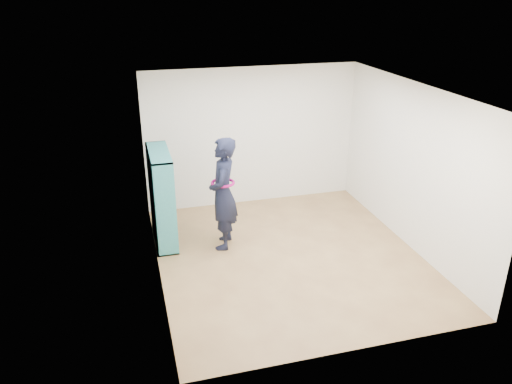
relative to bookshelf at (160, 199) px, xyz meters
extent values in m
plane|color=brown|center=(1.85, -1.08, -0.75)|extent=(4.50, 4.50, 0.00)
plane|color=white|center=(1.85, -1.08, 1.85)|extent=(4.50, 4.50, 0.00)
cube|color=white|center=(-0.15, -1.08, 0.55)|extent=(0.02, 4.50, 2.60)
cube|color=white|center=(3.85, -1.08, 0.55)|extent=(0.02, 4.50, 2.60)
cube|color=white|center=(1.85, 1.17, 0.55)|extent=(4.00, 0.02, 2.60)
cube|color=white|center=(1.85, -3.33, 0.55)|extent=(4.00, 0.02, 2.60)
cube|color=teal|center=(0.03, -0.56, 0.02)|extent=(0.34, 0.02, 1.54)
cube|color=teal|center=(0.03, 0.57, 0.02)|extent=(0.34, 0.02, 1.54)
cube|color=teal|center=(0.03, 0.01, -0.74)|extent=(0.34, 1.15, 0.02)
cube|color=teal|center=(0.03, 0.01, 0.78)|extent=(0.34, 1.15, 0.02)
cube|color=teal|center=(-0.13, 0.01, 0.02)|extent=(0.02, 1.15, 1.54)
cube|color=teal|center=(0.03, -0.18, 0.02)|extent=(0.31, 0.02, 1.49)
cube|color=teal|center=(0.03, 0.19, 0.02)|extent=(0.31, 0.02, 1.49)
cube|color=teal|center=(0.03, 0.01, -0.35)|extent=(0.31, 1.11, 0.02)
cube|color=teal|center=(0.03, 0.01, 0.02)|extent=(0.31, 1.11, 0.02)
cube|color=teal|center=(0.03, 0.01, 0.39)|extent=(0.31, 1.11, 0.02)
cube|color=beige|center=(0.05, -0.37, -0.68)|extent=(0.21, 0.13, 0.05)
cube|color=black|center=(0.06, -0.42, -0.24)|extent=(0.17, 0.15, 0.20)
cube|color=maroon|center=(0.06, -0.42, 0.16)|extent=(0.17, 0.15, 0.25)
cube|color=silver|center=(0.05, -0.37, 0.45)|extent=(0.21, 0.13, 0.08)
cube|color=navy|center=(0.06, -0.05, -0.58)|extent=(0.17, 0.15, 0.26)
cube|color=brown|center=(0.06, -0.05, -0.22)|extent=(0.17, 0.15, 0.24)
cube|color=#BFB28C|center=(0.05, 0.00, 0.07)|extent=(0.21, 0.13, 0.08)
cube|color=#26594C|center=(0.06, -0.05, 0.50)|extent=(0.17, 0.15, 0.20)
cube|color=beige|center=(0.06, 0.32, -0.60)|extent=(0.17, 0.15, 0.23)
cube|color=black|center=(0.05, 0.37, -0.31)|extent=(0.21, 0.13, 0.05)
cube|color=maroon|center=(0.06, 0.32, 0.17)|extent=(0.17, 0.15, 0.27)
cube|color=silver|center=(0.06, 0.32, 0.51)|extent=(0.17, 0.15, 0.21)
imported|color=black|center=(0.95, -0.45, 0.16)|extent=(0.62, 0.77, 1.82)
torus|color=#A20C65|center=(0.95, -0.45, 0.35)|extent=(0.47, 0.47, 0.04)
cube|color=silver|center=(0.83, -0.33, 0.28)|extent=(0.03, 0.09, 0.12)
cube|color=black|center=(0.83, -0.33, 0.28)|extent=(0.03, 0.09, 0.12)
camera|label=1|loc=(-0.45, -7.52, 3.23)|focal=35.00mm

